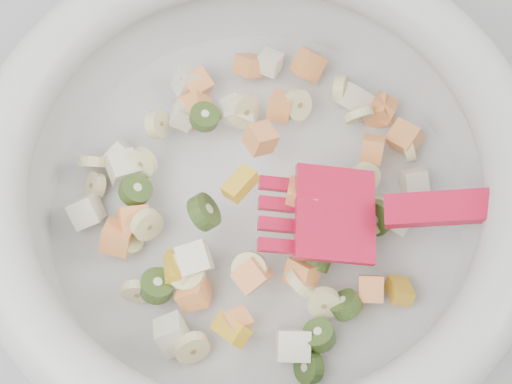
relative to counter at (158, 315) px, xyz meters
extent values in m
cube|color=gray|center=(0.00, 0.00, 0.00)|extent=(2.00, 0.60, 0.90)
cylinder|color=beige|center=(0.13, -0.05, 0.46)|extent=(0.34, 0.34, 0.02)
torus|color=beige|center=(0.13, -0.05, 0.54)|extent=(0.41, 0.41, 0.05)
cylinder|color=beige|center=(0.07, -0.11, 0.50)|extent=(0.04, 0.04, 0.01)
cylinder|color=beige|center=(0.17, 0.02, 0.49)|extent=(0.03, 0.03, 0.03)
cylinder|color=beige|center=(0.04, -0.02, 0.49)|extent=(0.03, 0.03, 0.03)
cylinder|color=beige|center=(0.22, 0.01, 0.49)|extent=(0.03, 0.02, 0.03)
cylinder|color=beige|center=(0.25, -0.02, 0.48)|extent=(0.01, 0.03, 0.03)
cylinder|color=beige|center=(0.21, 0.04, 0.48)|extent=(0.02, 0.03, 0.03)
cylinder|color=beige|center=(0.00, 0.00, 0.48)|extent=(0.03, 0.02, 0.03)
cylinder|color=beige|center=(0.07, -0.16, 0.49)|extent=(0.04, 0.02, 0.04)
cylinder|color=beige|center=(0.04, -0.07, 0.50)|extent=(0.03, 0.02, 0.03)
cylinder|color=beige|center=(0.00, -0.02, 0.48)|extent=(0.03, 0.03, 0.03)
cylinder|color=beige|center=(0.15, -0.13, 0.49)|extent=(0.02, 0.04, 0.04)
cylinder|color=beige|center=(0.21, -0.05, 0.49)|extent=(0.03, 0.02, 0.03)
cylinder|color=beige|center=(0.21, -0.08, 0.49)|extent=(0.03, 0.04, 0.03)
cylinder|color=beige|center=(0.06, 0.02, 0.49)|extent=(0.02, 0.03, 0.03)
cylinder|color=beige|center=(0.16, -0.14, 0.49)|extent=(0.03, 0.03, 0.03)
cylinder|color=beige|center=(0.21, -0.08, 0.49)|extent=(0.04, 0.04, 0.02)
cylinder|color=beige|center=(0.06, -0.11, 0.50)|extent=(0.03, 0.03, 0.03)
cylinder|color=beige|center=(0.11, -0.11, 0.50)|extent=(0.04, 0.04, 0.02)
cylinder|color=beige|center=(0.03, -0.07, 0.49)|extent=(0.03, 0.03, 0.03)
cylinder|color=beige|center=(0.03, -0.12, 0.49)|extent=(0.03, 0.01, 0.03)
cylinder|color=beige|center=(0.13, 0.02, 0.50)|extent=(0.04, 0.03, 0.03)
cylinder|color=beige|center=(0.19, -0.09, 0.50)|extent=(0.04, 0.03, 0.02)
cube|color=#E17247|center=(0.24, 0.01, 0.48)|extent=(0.03, 0.03, 0.03)
cube|color=#E17247|center=(0.18, -0.08, 0.50)|extent=(0.03, 0.03, 0.03)
cube|color=#E17247|center=(0.12, -0.12, 0.50)|extent=(0.03, 0.03, 0.03)
cube|color=#E17247|center=(0.22, -0.03, 0.49)|extent=(0.02, 0.03, 0.03)
cube|color=#E17247|center=(0.19, 0.06, 0.49)|extent=(0.03, 0.03, 0.04)
cube|color=#E17247|center=(0.02, -0.07, 0.49)|extent=(0.03, 0.03, 0.03)
cube|color=#E17247|center=(0.14, -0.02, 0.51)|extent=(0.03, 0.03, 0.03)
cube|color=#E17247|center=(0.03, -0.06, 0.49)|extent=(0.03, 0.03, 0.03)
cube|color=#E17247|center=(0.20, -0.14, 0.49)|extent=(0.02, 0.03, 0.02)
cube|color=#E17247|center=(0.09, 0.03, 0.49)|extent=(0.03, 0.03, 0.03)
cube|color=#E17247|center=(0.25, -0.02, 0.48)|extent=(0.03, 0.03, 0.03)
cube|color=#E17247|center=(0.15, -0.12, 0.50)|extent=(0.03, 0.03, 0.03)
cube|color=#E17247|center=(0.24, 0.01, 0.48)|extent=(0.03, 0.03, 0.03)
cube|color=#E17247|center=(0.09, 0.06, 0.48)|extent=(0.03, 0.03, 0.02)
cube|color=#E17247|center=(0.07, -0.12, 0.49)|extent=(0.03, 0.03, 0.03)
cube|color=#E17247|center=(0.16, 0.02, 0.50)|extent=(0.03, 0.03, 0.03)
cube|color=#E17247|center=(0.16, -0.07, 0.52)|extent=(0.03, 0.03, 0.03)
cube|color=#E17247|center=(0.14, 0.07, 0.48)|extent=(0.03, 0.03, 0.03)
cube|color=#E17247|center=(0.10, -0.15, 0.49)|extent=(0.03, 0.02, 0.02)
cylinder|color=#59872D|center=(0.18, -0.15, 0.49)|extent=(0.03, 0.03, 0.03)
cylinder|color=#59872D|center=(0.21, -0.09, 0.50)|extent=(0.03, 0.03, 0.03)
cylinder|color=#59872D|center=(0.16, -0.11, 0.49)|extent=(0.03, 0.03, 0.03)
cylinder|color=#59872D|center=(0.16, -0.17, 0.49)|extent=(0.03, 0.03, 0.02)
cylinder|color=#59872D|center=(0.09, -0.07, 0.51)|extent=(0.03, 0.03, 0.03)
cylinder|color=#59872D|center=(0.05, -0.11, 0.49)|extent=(0.04, 0.04, 0.02)
cylinder|color=#59872D|center=(0.15, -0.18, 0.48)|extent=(0.02, 0.03, 0.03)
cylinder|color=#59872D|center=(0.04, -0.04, 0.49)|extent=(0.03, 0.03, 0.02)
cylinder|color=#59872D|center=(0.10, 0.01, 0.50)|extent=(0.03, 0.03, 0.01)
cube|color=white|center=(0.25, -0.05, 0.48)|extent=(0.02, 0.03, 0.03)
cube|color=white|center=(0.03, -0.01, 0.49)|extent=(0.03, 0.03, 0.03)
cube|color=white|center=(0.00, -0.04, 0.48)|extent=(0.03, 0.03, 0.04)
cube|color=white|center=(0.12, 0.02, 0.49)|extent=(0.03, 0.02, 0.03)
cube|color=white|center=(0.20, -0.07, 0.49)|extent=(0.03, 0.03, 0.03)
cube|color=white|center=(0.08, -0.10, 0.50)|extent=(0.03, 0.03, 0.03)
cube|color=white|center=(0.15, 0.07, 0.49)|extent=(0.03, 0.03, 0.02)
cube|color=white|center=(0.02, 0.00, 0.48)|extent=(0.03, 0.03, 0.03)
cube|color=white|center=(0.14, -0.17, 0.48)|extent=(0.03, 0.03, 0.03)
cube|color=white|center=(0.22, 0.02, 0.48)|extent=(0.03, 0.03, 0.04)
cube|color=white|center=(0.23, -0.08, 0.49)|extent=(0.03, 0.03, 0.03)
cube|color=white|center=(0.05, -0.15, 0.49)|extent=(0.03, 0.03, 0.03)
cube|color=white|center=(0.09, 0.06, 0.48)|extent=(0.03, 0.03, 0.03)
cube|color=white|center=(0.08, 0.03, 0.49)|extent=(0.02, 0.02, 0.03)
cube|color=white|center=(0.17, -0.09, 0.50)|extent=(0.03, 0.03, 0.03)
cube|color=gold|center=(0.11, -0.06, 0.53)|extent=(0.03, 0.03, 0.01)
cube|color=gold|center=(0.06, -0.10, 0.50)|extent=(0.02, 0.03, 0.02)
cube|color=gold|center=(0.22, -0.14, 0.48)|extent=(0.02, 0.03, 0.02)
cube|color=gold|center=(0.10, -0.15, 0.49)|extent=(0.03, 0.03, 0.03)
cube|color=#B7102D|center=(0.18, -0.09, 0.52)|extent=(0.07, 0.08, 0.02)
cube|color=#B7102D|center=(0.14, -0.06, 0.52)|extent=(0.03, 0.01, 0.01)
cube|color=#B7102D|center=(0.14, -0.07, 0.52)|extent=(0.03, 0.01, 0.01)
cube|color=#B7102D|center=(0.14, -0.09, 0.52)|extent=(0.03, 0.01, 0.01)
cube|color=#B7102D|center=(0.14, -0.11, 0.52)|extent=(0.03, 0.01, 0.01)
camera|label=1|loc=(0.09, -0.29, 1.04)|focal=55.00mm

